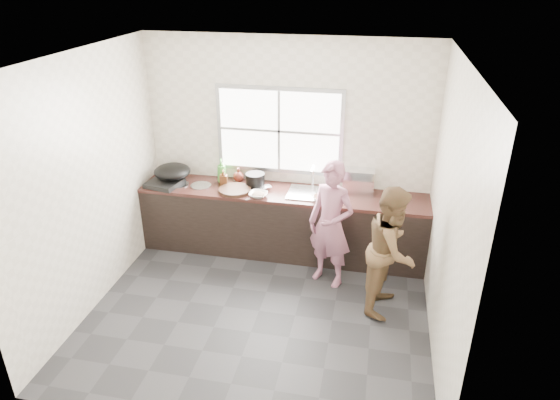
% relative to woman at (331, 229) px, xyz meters
% --- Properties ---
extents(floor, '(3.60, 3.20, 0.01)m').
position_rel_woman_xyz_m(floor, '(-0.67, -0.74, -0.71)').
color(floor, '#2A2A2C').
rests_on(floor, ground).
extents(ceiling, '(3.60, 3.20, 0.01)m').
position_rel_woman_xyz_m(ceiling, '(-0.67, -0.74, 2.00)').
color(ceiling, silver).
rests_on(ceiling, wall_back).
extents(wall_back, '(3.60, 0.01, 2.70)m').
position_rel_woman_xyz_m(wall_back, '(-0.67, 0.87, 0.65)').
color(wall_back, beige).
rests_on(wall_back, ground).
extents(wall_left, '(0.01, 3.20, 2.70)m').
position_rel_woman_xyz_m(wall_left, '(-2.48, -0.74, 0.65)').
color(wall_left, beige).
rests_on(wall_left, ground).
extents(wall_right, '(0.01, 3.20, 2.70)m').
position_rel_woman_xyz_m(wall_right, '(1.13, -0.74, 0.65)').
color(wall_right, beige).
rests_on(wall_right, ground).
extents(wall_front, '(3.60, 0.01, 2.70)m').
position_rel_woman_xyz_m(wall_front, '(-0.67, -2.34, 0.65)').
color(wall_front, beige).
rests_on(wall_front, ground).
extents(cabinet, '(3.60, 0.62, 0.82)m').
position_rel_woman_xyz_m(cabinet, '(-0.67, 0.55, -0.29)').
color(cabinet, black).
rests_on(cabinet, floor).
extents(countertop, '(3.60, 0.64, 0.04)m').
position_rel_woman_xyz_m(countertop, '(-0.67, 0.55, 0.14)').
color(countertop, '#341A15').
rests_on(countertop, cabinet).
extents(sink, '(0.55, 0.45, 0.02)m').
position_rel_woman_xyz_m(sink, '(-0.32, 0.55, 0.16)').
color(sink, silver).
rests_on(sink, countertop).
extents(faucet, '(0.02, 0.02, 0.30)m').
position_rel_woman_xyz_m(faucet, '(-0.32, 0.75, 0.31)').
color(faucet, silver).
rests_on(faucet, countertop).
extents(window_frame, '(1.60, 0.05, 1.10)m').
position_rel_woman_xyz_m(window_frame, '(-0.77, 0.85, 0.85)').
color(window_frame, '#9EA0A5').
rests_on(window_frame, wall_back).
extents(window_glazing, '(1.50, 0.01, 1.00)m').
position_rel_woman_xyz_m(window_glazing, '(-0.77, 0.83, 0.85)').
color(window_glazing, white).
rests_on(window_glazing, window_frame).
extents(woman, '(0.61, 0.52, 1.41)m').
position_rel_woman_xyz_m(woman, '(0.00, 0.00, 0.00)').
color(woman, '#A5637B').
rests_on(woman, floor).
extents(person_side, '(0.68, 0.80, 1.43)m').
position_rel_woman_xyz_m(person_side, '(0.68, -0.35, 0.01)').
color(person_side, brown).
rests_on(person_side, floor).
extents(cutting_board, '(0.50, 0.50, 0.04)m').
position_rel_woman_xyz_m(cutting_board, '(-1.25, 0.43, 0.18)').
color(cutting_board, black).
rests_on(cutting_board, countertop).
extents(cleaver, '(0.22, 0.21, 0.01)m').
position_rel_woman_xyz_m(cleaver, '(-0.92, 0.54, 0.20)').
color(cleaver, silver).
rests_on(cleaver, cutting_board).
extents(bowl_mince, '(0.23, 0.23, 0.06)m').
position_rel_woman_xyz_m(bowl_mince, '(-0.93, 0.34, 0.18)').
color(bowl_mince, white).
rests_on(bowl_mince, countertop).
extents(bowl_crabs, '(0.20, 0.20, 0.06)m').
position_rel_woman_xyz_m(bowl_crabs, '(-0.15, 0.37, 0.18)').
color(bowl_crabs, white).
rests_on(bowl_crabs, countertop).
extents(bowl_held, '(0.26, 0.26, 0.06)m').
position_rel_woman_xyz_m(bowl_held, '(-0.06, 0.34, 0.19)').
color(bowl_held, silver).
rests_on(bowl_held, countertop).
extents(black_pot, '(0.31, 0.31, 0.17)m').
position_rel_woman_xyz_m(black_pot, '(-1.04, 0.64, 0.24)').
color(black_pot, black).
rests_on(black_pot, countertop).
extents(plate_food, '(0.25, 0.25, 0.02)m').
position_rel_woman_xyz_m(plate_food, '(-1.22, 0.45, 0.17)').
color(plate_food, silver).
rests_on(plate_food, countertop).
extents(bottle_green, '(0.15, 0.15, 0.31)m').
position_rel_woman_xyz_m(bottle_green, '(-1.50, 0.69, 0.31)').
color(bottle_green, '#367E29').
rests_on(bottle_green, countertop).
extents(bottle_brown_tall, '(0.10, 0.10, 0.19)m').
position_rel_woman_xyz_m(bottle_brown_tall, '(-1.45, 0.59, 0.25)').
color(bottle_brown_tall, '#4A2812').
rests_on(bottle_brown_tall, countertop).
extents(bottle_brown_short, '(0.14, 0.14, 0.17)m').
position_rel_woman_xyz_m(bottle_brown_short, '(-1.30, 0.76, 0.24)').
color(bottle_brown_short, '#4A1B12').
rests_on(bottle_brown_short, countertop).
extents(glass_jar, '(0.08, 0.08, 0.09)m').
position_rel_woman_xyz_m(glass_jar, '(-1.33, 0.78, 0.20)').
color(glass_jar, silver).
rests_on(glass_jar, countertop).
extents(burner, '(0.46, 0.46, 0.06)m').
position_rel_woman_xyz_m(burner, '(-2.19, 0.44, 0.19)').
color(burner, black).
rests_on(burner, countertop).
extents(wok, '(0.60, 0.60, 0.18)m').
position_rel_woman_xyz_m(wok, '(-2.12, 0.56, 0.31)').
color(wok, black).
rests_on(wok, burner).
extents(dish_rack, '(0.38, 0.27, 0.29)m').
position_rel_woman_xyz_m(dish_rack, '(0.25, 0.78, 0.30)').
color(dish_rack, silver).
rests_on(dish_rack, countertop).
extents(pot_lid_left, '(0.30, 0.30, 0.01)m').
position_rel_woman_xyz_m(pot_lid_left, '(-2.01, 0.49, 0.16)').
color(pot_lid_left, '#ADAEB4').
rests_on(pot_lid_left, countertop).
extents(pot_lid_right, '(0.34, 0.34, 0.01)m').
position_rel_woman_xyz_m(pot_lid_right, '(-1.73, 0.51, 0.16)').
color(pot_lid_right, silver).
rests_on(pot_lid_right, countertop).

